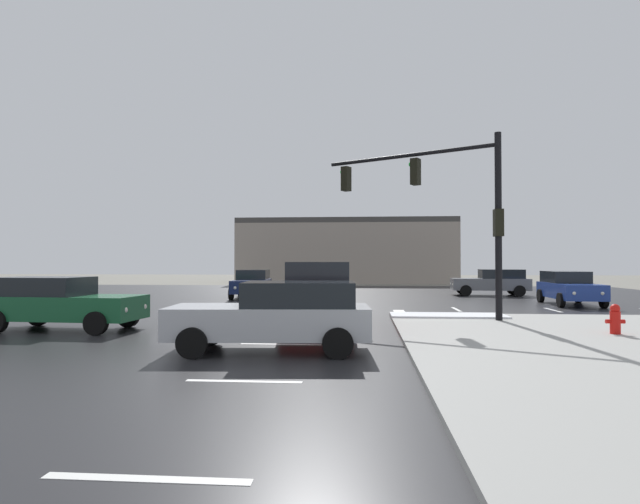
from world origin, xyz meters
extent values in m
plane|color=slate|center=(0.00, 0.00, 0.00)|extent=(120.00, 120.00, 0.00)
cube|color=#232326|center=(0.00, 0.00, 0.01)|extent=(44.00, 44.00, 0.02)
cube|color=white|center=(5.00, -4.00, 0.17)|extent=(4.00, 1.60, 0.06)
cube|color=silver|center=(0.00, -18.00, 0.02)|extent=(2.00, 0.15, 0.01)
cube|color=silver|center=(0.00, -14.00, 0.02)|extent=(2.00, 0.15, 0.01)
cube|color=silver|center=(0.00, -10.00, 0.02)|extent=(2.00, 0.15, 0.01)
cube|color=silver|center=(0.00, -6.00, 0.02)|extent=(2.00, 0.15, 0.01)
cube|color=silver|center=(0.00, -2.00, 0.02)|extent=(2.00, 0.15, 0.01)
cube|color=silver|center=(0.00, 2.00, 0.02)|extent=(2.00, 0.15, 0.01)
cube|color=silver|center=(0.00, 6.00, 0.02)|extent=(2.00, 0.15, 0.01)
cube|color=silver|center=(0.00, 10.00, 0.02)|extent=(2.00, 0.15, 0.01)
cube|color=silver|center=(0.00, 14.00, 0.02)|extent=(2.00, 0.15, 0.01)
cube|color=silver|center=(0.00, 18.00, 0.02)|extent=(2.00, 0.15, 0.01)
cube|color=silver|center=(-14.00, 0.00, 0.02)|extent=(0.15, 2.00, 0.01)
cube|color=silver|center=(-10.00, 0.00, 0.02)|extent=(0.15, 2.00, 0.01)
cube|color=silver|center=(-6.00, 0.00, 0.02)|extent=(0.15, 2.00, 0.01)
cube|color=silver|center=(-2.00, 0.00, 0.02)|extent=(0.15, 2.00, 0.01)
cube|color=silver|center=(2.00, 0.00, 0.02)|extent=(0.15, 2.00, 0.01)
cube|color=silver|center=(6.00, 0.00, 0.02)|extent=(0.15, 2.00, 0.01)
cube|color=silver|center=(10.00, 0.00, 0.02)|extent=(0.15, 2.00, 0.01)
cube|color=silver|center=(3.50, -4.00, 0.02)|extent=(0.45, 7.00, 0.01)
cylinder|color=black|center=(6.47, -5.18, 3.24)|extent=(0.22, 0.22, 6.19)
cylinder|color=black|center=(3.63, -3.60, 5.93)|extent=(5.74, 3.29, 0.14)
cube|color=black|center=(3.92, -3.75, 5.31)|extent=(0.42, 0.45, 0.95)
sphere|color=#19D833|center=(3.78, -3.68, 5.59)|extent=(0.20, 0.20, 0.20)
cube|color=black|center=(1.37, -2.33, 5.31)|extent=(0.42, 0.45, 0.95)
sphere|color=#19D833|center=(1.23, -2.25, 5.59)|extent=(0.20, 0.20, 0.20)
cube|color=black|center=(6.47, -5.18, 3.34)|extent=(0.28, 0.36, 0.90)
cylinder|color=red|center=(8.70, -8.28, 0.44)|extent=(0.26, 0.26, 0.60)
sphere|color=red|center=(8.70, -8.28, 0.81)|extent=(0.25, 0.25, 0.25)
cylinder|color=red|center=(8.52, -8.28, 0.47)|extent=(0.12, 0.11, 0.11)
cylinder|color=red|center=(8.88, -8.28, 0.47)|extent=(0.12, 0.11, 0.11)
cube|color=gray|center=(0.43, 29.23, 2.85)|extent=(20.77, 8.00, 5.70)
cube|color=#3F3D3A|center=(0.43, 29.23, 5.95)|extent=(20.77, 8.00, 0.50)
cube|color=#B7BABF|center=(-0.10, -11.02, 0.70)|extent=(4.62, 2.12, 0.70)
cube|color=black|center=(0.57, -10.97, 1.33)|extent=(2.59, 1.83, 0.55)
cylinder|color=black|center=(-1.56, -12.03, 0.35)|extent=(0.67, 0.27, 0.66)
cylinder|color=black|center=(-1.69, -10.23, 0.35)|extent=(0.67, 0.27, 0.66)
cylinder|color=black|center=(1.49, -11.81, 0.35)|extent=(0.67, 0.27, 0.66)
cylinder|color=black|center=(1.36, -10.01, 0.35)|extent=(0.67, 0.27, 0.66)
sphere|color=white|center=(-2.25, -11.75, 0.70)|extent=(0.18, 0.18, 0.18)
sphere|color=white|center=(-2.34, -10.60, 0.70)|extent=(0.18, 0.18, 0.18)
cube|color=#B21919|center=(0.68, -6.62, 0.82)|extent=(2.13, 4.87, 0.95)
cube|color=black|center=(0.68, -6.62, 1.67)|extent=(1.92, 3.43, 0.75)
cylinder|color=black|center=(-0.36, -5.03, 0.35)|extent=(0.25, 0.67, 0.66)
cylinder|color=black|center=(1.59, -4.96, 0.35)|extent=(0.25, 0.67, 0.66)
cylinder|color=black|center=(-0.23, -8.29, 0.35)|extent=(0.25, 0.67, 0.66)
cylinder|color=black|center=(1.72, -8.22, 0.35)|extent=(0.25, 0.67, 0.66)
sphere|color=white|center=(-0.03, -4.30, 0.82)|extent=(0.18, 0.18, 0.18)
sphere|color=white|center=(1.21, -4.25, 0.82)|extent=(0.18, 0.18, 0.18)
cube|color=#195933|center=(-6.84, -7.84, 0.70)|extent=(4.59, 2.04, 0.70)
cube|color=black|center=(-7.51, -7.81, 1.33)|extent=(2.56, 1.79, 0.55)
cylinder|color=black|center=(-5.26, -7.03, 0.35)|extent=(0.67, 0.26, 0.66)
cylinder|color=black|center=(-5.36, -8.82, 0.35)|extent=(0.67, 0.26, 0.66)
cylinder|color=black|center=(-8.32, -6.86, 0.35)|extent=(0.67, 0.26, 0.66)
sphere|color=white|center=(-4.61, -7.39, 0.70)|extent=(0.18, 0.18, 0.18)
sphere|color=white|center=(-4.68, -8.54, 0.70)|extent=(0.18, 0.18, 0.18)
cube|color=slate|center=(9.68, 9.65, 0.70)|extent=(4.59, 2.03, 0.70)
cube|color=black|center=(10.35, 9.62, 1.33)|extent=(2.56, 1.78, 0.55)
cylinder|color=black|center=(8.10, 8.83, 0.35)|extent=(0.67, 0.25, 0.66)
cylinder|color=black|center=(8.20, 10.63, 0.35)|extent=(0.67, 0.25, 0.66)
cylinder|color=black|center=(11.16, 8.68, 0.35)|extent=(0.67, 0.25, 0.66)
cylinder|color=black|center=(11.25, 10.47, 0.35)|extent=(0.67, 0.25, 0.66)
sphere|color=white|center=(7.45, 9.19, 0.70)|extent=(0.18, 0.18, 0.18)
sphere|color=white|center=(7.51, 10.34, 0.70)|extent=(0.18, 0.18, 0.18)
cube|color=navy|center=(11.75, 2.77, 0.70)|extent=(1.99, 4.57, 0.70)
cube|color=black|center=(11.78, 3.45, 1.33)|extent=(1.76, 2.54, 0.55)
cylinder|color=black|center=(12.59, 1.20, 0.35)|extent=(0.25, 0.67, 0.66)
cylinder|color=black|center=(10.79, 1.28, 0.35)|extent=(0.25, 0.67, 0.66)
cylinder|color=black|center=(12.72, 4.26, 0.35)|extent=(0.25, 0.67, 0.66)
cylinder|color=black|center=(10.92, 4.34, 0.35)|extent=(0.25, 0.67, 0.66)
sphere|color=white|center=(12.24, 0.55, 0.70)|extent=(0.18, 0.18, 0.18)
sphere|color=white|center=(11.09, 0.60, 0.70)|extent=(0.18, 0.18, 0.18)
cube|color=#141E47|center=(-4.23, 6.34, 0.70)|extent=(2.14, 4.63, 0.70)
cube|color=black|center=(-4.29, 7.01, 1.33)|extent=(1.84, 2.60, 0.55)
cylinder|color=black|center=(-3.22, 4.88, 0.35)|extent=(0.27, 0.68, 0.66)
cylinder|color=black|center=(-5.01, 4.74, 0.35)|extent=(0.27, 0.68, 0.66)
cylinder|color=black|center=(-3.46, 7.93, 0.35)|extent=(0.27, 0.68, 0.66)
cylinder|color=black|center=(-5.25, 7.79, 0.35)|extent=(0.27, 0.68, 0.66)
sphere|color=white|center=(-3.49, 4.19, 0.70)|extent=(0.18, 0.18, 0.18)
sphere|color=white|center=(-4.64, 4.10, 0.70)|extent=(0.18, 0.18, 0.18)
camera|label=1|loc=(2.02, -22.78, 2.05)|focal=29.37mm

